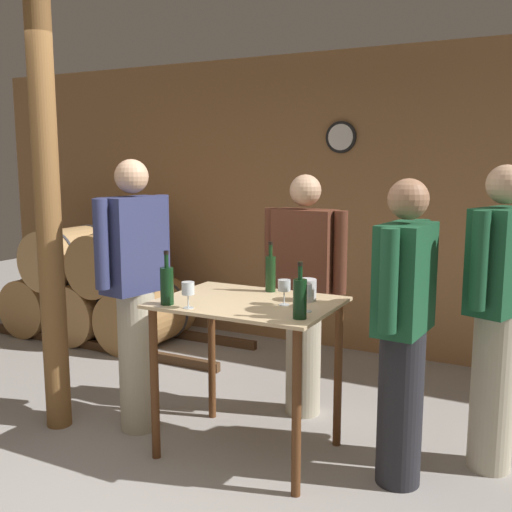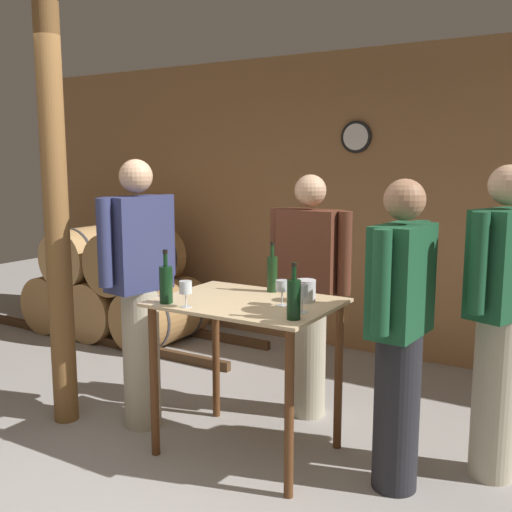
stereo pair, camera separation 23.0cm
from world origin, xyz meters
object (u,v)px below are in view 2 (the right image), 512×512
wine_glass_near_center (282,287)px  person_visitor_with_scarf (500,317)px  wooden_post (57,221)px  wine_bottle_center (294,298)px  ice_bucket (306,291)px  person_host (309,291)px  person_visitor_near_door (400,330)px  wine_glass_near_left (186,288)px  wine_bottle_left (272,272)px  wine_glass_near_right (302,292)px  person_visitor_bearded (139,288)px  wine_bottle_far_left (166,283)px

wine_glass_near_center → person_visitor_with_scarf: person_visitor_with_scarf is taller
wooden_post → wine_bottle_center: 1.74m
wine_bottle_center → ice_bucket: size_ratio=2.34×
wine_glass_near_center → person_host: size_ratio=0.09×
wine_glass_near_center → person_visitor_near_door: 0.69m
ice_bucket → person_visitor_near_door: person_visitor_near_door is taller
wine_glass_near_left → ice_bucket: bearing=42.4°
wooden_post → wine_bottle_left: (1.30, 0.54, -0.30)m
wine_glass_near_right → person_visitor_near_door: person_visitor_near_door is taller
wine_bottle_center → wine_glass_near_left: (-0.63, -0.08, -0.00)m
wine_bottle_center → person_host: (-0.35, 0.90, -0.17)m
wine_glass_near_left → ice_bucket: (0.51, 0.47, -0.04)m
wine_bottle_left → wine_glass_near_left: wine_bottle_left is taller
wooden_post → wine_glass_near_right: wooden_post is taller
wine_glass_near_right → ice_bucket: (-0.10, 0.24, -0.05)m
wine_glass_near_center → person_visitor_bearded: size_ratio=0.08×
wine_bottle_left → wine_bottle_center: 0.66m
wine_glass_near_left → person_visitor_with_scarf: size_ratio=0.09×
wine_bottle_left → person_host: size_ratio=0.19×
wooden_post → person_visitor_bearded: 0.69m
wine_bottle_far_left → wine_glass_near_center: 0.66m
person_visitor_near_door → wine_bottle_center: bearing=-148.5°
wooden_post → wine_glass_near_right: bearing=5.6°
wooden_post → wine_bottle_left: 1.43m
wine_bottle_far_left → person_visitor_with_scarf: (1.68, 0.73, -0.14)m
wine_bottle_far_left → person_visitor_bearded: bearing=150.3°
person_visitor_with_scarf → person_visitor_near_door: person_visitor_with_scarf is taller
wine_glass_near_left → person_host: size_ratio=0.09×
wine_glass_near_right → wooden_post: bearing=-174.4°
person_visitor_near_door → wine_glass_near_right: bearing=-164.0°
wine_glass_near_right → wine_bottle_left: bearing=136.7°
wine_bottle_center → wooden_post: bearing=-179.3°
person_visitor_bearded → person_visitor_near_door: 1.68m
ice_bucket → person_visitor_with_scarf: bearing=15.8°
wine_glass_near_right → person_visitor_near_door: bearing=16.0°
wine_glass_near_left → person_visitor_near_door: (1.10, 0.36, -0.17)m
wine_bottle_center → wine_glass_near_left: 0.64m
ice_bucket → person_visitor_near_door: 0.61m
wine_bottle_center → person_visitor_with_scarf: bearing=37.2°
wine_bottle_center → person_visitor_near_door: bearing=31.5°
ice_bucket → wine_glass_near_left: bearing=-137.6°
wine_bottle_left → wine_glass_near_center: (0.22, -0.28, -0.01)m
person_host → person_visitor_near_door: 1.02m
wine_bottle_far_left → wine_glass_near_center: size_ratio=2.12×
wine_bottle_far_left → wine_glass_near_right: 0.79m
wine_glass_near_right → person_visitor_near_door: (0.49, 0.14, -0.17)m
wine_bottle_center → wine_glass_near_right: (-0.02, 0.15, -0.00)m
person_visitor_near_door → wine_bottle_far_left: bearing=-164.8°
wine_bottle_far_left → person_host: bearing=65.2°
wine_glass_near_right → person_visitor_with_scarf: (0.92, 0.53, -0.13)m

